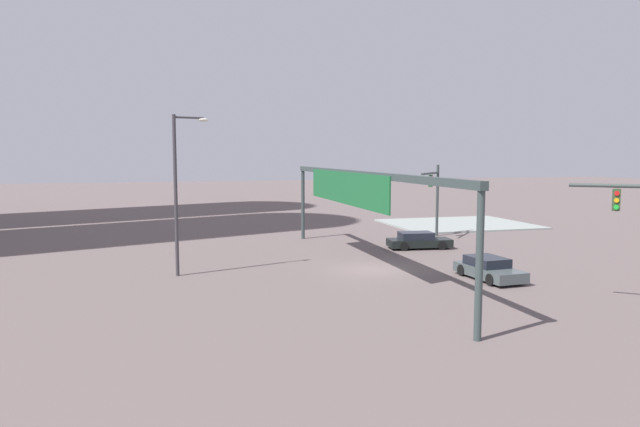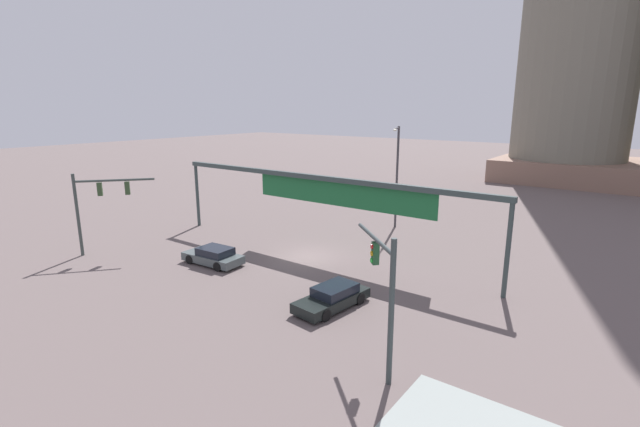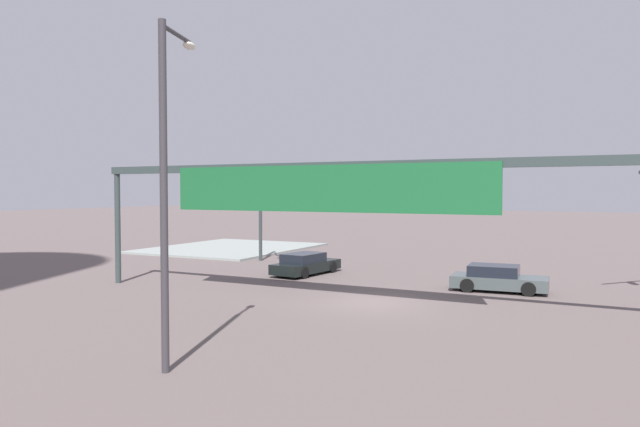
{
  "view_description": "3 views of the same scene",
  "coord_description": "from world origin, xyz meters",
  "views": [
    {
      "loc": [
        -31.81,
        12.17,
        6.81
      ],
      "look_at": [
        2.1,
        2.79,
        3.21
      ],
      "focal_mm": 32.51,
      "sensor_mm": 36.0,
      "label": 1
    },
    {
      "loc": [
        19.2,
        -24.32,
        10.6
      ],
      "look_at": [
        0.59,
        0.81,
        3.16
      ],
      "focal_mm": 25.21,
      "sensor_mm": 36.0,
      "label": 2
    },
    {
      "loc": [
        -8.99,
        22.85,
        4.68
      ],
      "look_at": [
        2.23,
        0.55,
        3.7
      ],
      "focal_mm": 32.83,
      "sensor_mm": 36.0,
      "label": 3
    }
  ],
  "objects": [
    {
      "name": "ground_plane",
      "position": [
        0.0,
        0.0,
        0.0
      ],
      "size": [
        235.42,
        235.42,
        0.0
      ],
      "primitive_type": "plane",
      "color": "#615452"
    },
    {
      "name": "sidewalk_corner",
      "position": [
        18.4,
        -15.63,
        0.07
      ],
      "size": [
        10.9,
        13.2,
        0.15
      ],
      "primitive_type": "cube",
      "color": "gray",
      "rests_on": "ground"
    },
    {
      "name": "traffic_signal_near_corner",
      "position": [
        11.39,
        -9.54,
        3.84
      ],
      "size": [
        3.45,
        3.18,
        5.95
      ],
      "rotation": [
        0.0,
        0.0,
        2.4
      ],
      "color": "#323B3C",
      "rests_on": "ground"
    },
    {
      "name": "streetlamp_curved_arm",
      "position": [
        1.3,
        11.16,
        5.11
      ],
      "size": [
        0.81,
        2.06,
        8.99
      ],
      "rotation": [
        0.0,
        0.0,
        -1.28
      ],
      "color": "#3A373C",
      "rests_on": "ground"
    },
    {
      "name": "overhead_sign_gantry",
      "position": [
        0.65,
        1.16,
        4.97
      ],
      "size": [
        27.25,
        0.43,
        5.86
      ],
      "color": "#334040",
      "rests_on": "ground"
    },
    {
      "name": "sedan_car_approaching",
      "position": [
        -4.23,
        -5.04,
        0.57
      ],
      "size": [
        4.42,
        2.2,
        1.21
      ],
      "rotation": [
        0.0,
        0.0,
        3.21
      ],
      "color": "#485253",
      "rests_on": "ground"
    },
    {
      "name": "sedan_car_waiting_far",
      "position": [
        6.32,
        -5.79,
        0.57
      ],
      "size": [
        2.32,
        4.71,
        1.21
      ],
      "rotation": [
        0.0,
        0.0,
        -1.69
      ],
      "color": "black",
      "rests_on": "ground"
    }
  ]
}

